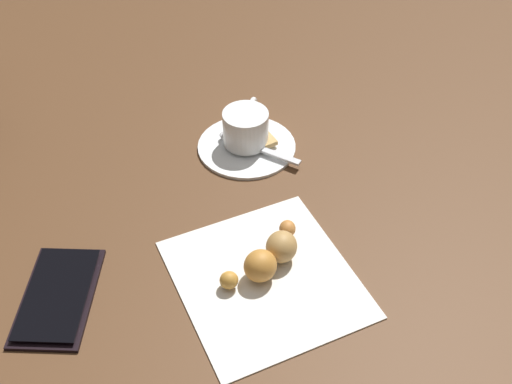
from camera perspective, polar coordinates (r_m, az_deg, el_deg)
The scene contains 8 objects.
ground_plane at distance 0.78m, azimuth -1.44°, elevation -0.92°, with size 1.80×1.80×0.00m, color #53341E.
saucer at distance 0.85m, azimuth -0.85°, elevation 4.21°, with size 0.13×0.13×0.01m, color white.
espresso_cup at distance 0.84m, azimuth -0.90°, elevation 5.89°, with size 0.08×0.06×0.05m.
teaspoon at distance 0.84m, azimuth -0.94°, elevation 4.41°, with size 0.09×0.10×0.01m.
sugar_packet at distance 0.86m, azimuth 0.39°, elevation 5.32°, with size 0.06×0.02×0.01m, color tan.
napkin at distance 0.70m, azimuth 1.04°, elevation -7.69°, with size 0.20×0.18×0.00m, color silver.
croissant at distance 0.69m, azimuth 1.20°, elevation -5.72°, with size 0.09×0.10×0.04m.
cell_phone at distance 0.71m, azimuth -17.32°, elevation -8.82°, with size 0.15×0.11×0.01m.
Camera 1 is at (0.54, -0.11, 0.55)m, focal length 44.69 mm.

